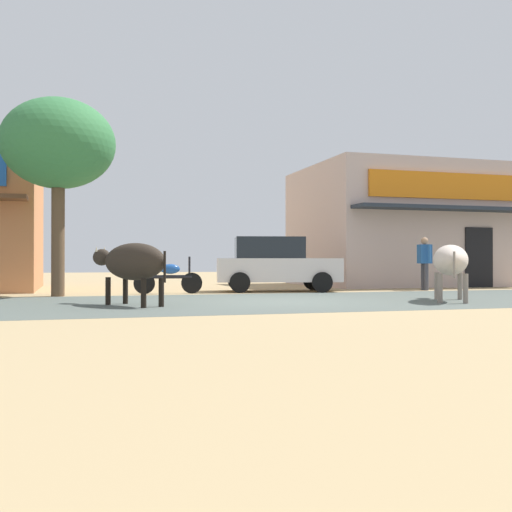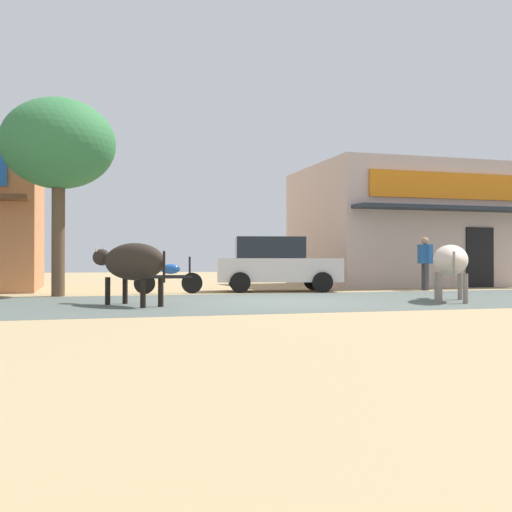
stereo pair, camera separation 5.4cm
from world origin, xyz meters
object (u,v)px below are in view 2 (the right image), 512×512
cow_near_brown (132,262)px  cow_far_dark (450,261)px  parked_hatchback_car (276,264)px  pedestrian_by_shop (425,259)px  roadside_tree (59,145)px  parked_motorcycle (169,277)px

cow_near_brown → cow_far_dark: bearing=-5.0°
parked_hatchback_car → pedestrian_by_shop: 4.79m
parked_hatchback_car → cow_far_dark: parked_hatchback_car is taller
cow_far_dark → roadside_tree: bearing=151.7°
parked_motorcycle → cow_near_brown: 4.74m
parked_hatchback_car → cow_near_brown: parked_hatchback_car is taller
parked_hatchback_car → cow_near_brown: size_ratio=1.69×
cow_far_dark → pedestrian_by_shop: bearing=64.0°
parked_motorcycle → pedestrian_by_shop: 8.05m
roadside_tree → cow_near_brown: roadside_tree is taller
parked_motorcycle → cow_far_dark: 7.62m
parked_motorcycle → cow_near_brown: size_ratio=0.82×
parked_hatchback_car → cow_near_brown: 6.84m
cow_near_brown → cow_far_dark: size_ratio=0.91×
parked_hatchback_car → cow_far_dark: bearing=-67.1°
cow_near_brown → roadside_tree: bearing=110.9°
parked_hatchback_car → cow_far_dark: size_ratio=1.54×
roadside_tree → cow_far_dark: bearing=-28.3°
cow_near_brown → cow_far_dark: cow_far_dark is taller
parked_hatchback_car → cow_near_brown: (-4.73, -4.94, 0.05)m
parked_motorcycle → pedestrian_by_shop: pedestrian_by_shop is taller
parked_hatchback_car → cow_far_dark: (2.35, -5.56, 0.09)m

